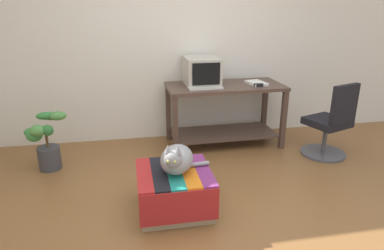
% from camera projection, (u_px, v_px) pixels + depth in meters
% --- Properties ---
extents(ground_plane, '(14.00, 14.00, 0.00)m').
position_uv_depth(ground_plane, '(213.00, 220.00, 2.86)').
color(ground_plane, brown).
extents(back_wall, '(8.00, 0.10, 2.60)m').
position_uv_depth(back_wall, '(176.00, 38.00, 4.32)').
color(back_wall, silver).
rests_on(back_wall, ground_plane).
extents(desk, '(1.43, 0.69, 0.78)m').
position_uv_depth(desk, '(224.00, 104.00, 4.25)').
color(desk, '#4C382D').
rests_on(desk, ground_plane).
extents(tv_monitor, '(0.41, 0.53, 0.33)m').
position_uv_depth(tv_monitor, '(201.00, 71.00, 4.17)').
color(tv_monitor, '#BCB7A8').
rests_on(tv_monitor, desk).
extents(keyboard, '(0.41, 0.17, 0.02)m').
position_uv_depth(keyboard, '(205.00, 88.00, 3.98)').
color(keyboard, beige).
rests_on(keyboard, desk).
extents(book, '(0.23, 0.30, 0.03)m').
position_uv_depth(book, '(256.00, 83.00, 4.20)').
color(book, white).
rests_on(book, desk).
extents(ottoman_with_blanket, '(0.63, 0.64, 0.36)m').
position_uv_depth(ottoman_with_blanket, '(174.00, 190.00, 2.95)').
color(ottoman_with_blanket, tan).
rests_on(ottoman_with_blanket, ground_plane).
extents(cat, '(0.48, 0.44, 0.30)m').
position_uv_depth(cat, '(177.00, 159.00, 2.84)').
color(cat, gray).
rests_on(cat, ottoman_with_blanket).
extents(potted_plant, '(0.46, 0.34, 0.65)m').
position_uv_depth(potted_plant, '(46.00, 142.00, 3.64)').
color(potted_plant, '#3D3D42').
rests_on(potted_plant, ground_plane).
extents(office_chair, '(0.54, 0.54, 0.89)m').
position_uv_depth(office_chair, '(331.00, 125.00, 3.94)').
color(office_chair, '#4C4C51').
rests_on(office_chair, ground_plane).
extents(stapler, '(0.11, 0.05, 0.04)m').
position_uv_depth(stapler, '(258.00, 85.00, 4.07)').
color(stapler, black).
rests_on(stapler, desk).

